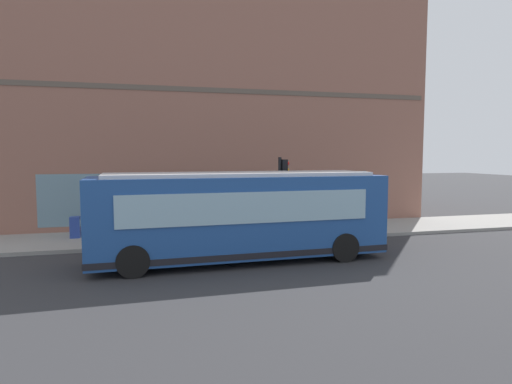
# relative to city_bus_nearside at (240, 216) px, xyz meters

# --- Properties ---
(ground) EXTENTS (120.00, 120.00, 0.00)m
(ground) POSITION_rel_city_bus_nearside_xyz_m (0.05, -0.33, -1.55)
(ground) COLOR #2D2D30
(sidewalk_curb) EXTENTS (3.98, 40.00, 0.15)m
(sidewalk_curb) POSITION_rel_city_bus_nearside_xyz_m (4.63, -0.33, -1.48)
(sidewalk_curb) COLOR gray
(sidewalk_curb) RESTS_ON ground
(building_corner) EXTENTS (9.86, 23.26, 12.33)m
(building_corner) POSITION_rel_city_bus_nearside_xyz_m (11.53, -0.33, 4.60)
(building_corner) COLOR #8C5B4C
(building_corner) RESTS_ON ground
(city_bus_nearside) EXTENTS (2.81, 10.10, 3.07)m
(city_bus_nearside) POSITION_rel_city_bus_nearside_xyz_m (0.00, 0.00, 0.00)
(city_bus_nearside) COLOR #1E478C
(city_bus_nearside) RESTS_ON ground
(traffic_light_near_corner) EXTENTS (0.32, 0.49, 3.42)m
(traffic_light_near_corner) POSITION_rel_city_bus_nearside_xyz_m (3.11, -2.58, 0.98)
(traffic_light_near_corner) COLOR black
(traffic_light_near_corner) RESTS_ON sidewalk_curb
(fire_hydrant) EXTENTS (0.35, 0.35, 0.74)m
(fire_hydrant) POSITION_rel_city_bus_nearside_xyz_m (5.41, -3.14, -1.04)
(fire_hydrant) COLOR gold
(fire_hydrant) RESTS_ON sidewalk_curb
(pedestrian_near_building_entrance) EXTENTS (0.32, 0.32, 1.59)m
(pedestrian_near_building_entrance) POSITION_rel_city_bus_nearside_xyz_m (4.87, 2.04, -0.50)
(pedestrian_near_building_entrance) COLOR #3359A5
(pedestrian_near_building_entrance) RESTS_ON sidewalk_curb
(pedestrian_by_light_pole) EXTENTS (0.32, 0.32, 1.57)m
(pedestrian_by_light_pole) POSITION_rel_city_bus_nearside_xyz_m (5.34, 3.75, -0.51)
(pedestrian_by_light_pole) COLOR #99994C
(pedestrian_by_light_pole) RESTS_ON sidewalk_curb
(newspaper_vending_box) EXTENTS (0.44, 0.42, 0.90)m
(newspaper_vending_box) POSITION_rel_city_bus_nearside_xyz_m (5.11, 6.02, -0.95)
(newspaper_vending_box) COLOR #263F99
(newspaper_vending_box) RESTS_ON sidewalk_curb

